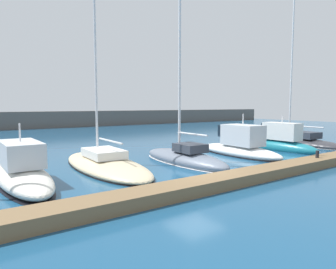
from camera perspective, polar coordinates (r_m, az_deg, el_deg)
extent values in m
plane|color=navy|center=(15.72, 4.98, -8.23)|extent=(120.00, 120.00, 0.00)
cube|color=brown|center=(14.33, 9.94, -8.58)|extent=(39.18, 1.41, 0.52)
cube|color=#5B5651|center=(53.54, -24.85, 2.44)|extent=(108.00, 2.67, 2.73)
ellipsoid|color=silver|center=(16.41, -25.72, -6.97)|extent=(2.20, 8.65, 1.12)
ellipsoid|color=black|center=(16.48, -25.67, -8.04)|extent=(2.23, 8.74, 0.12)
cube|color=silver|center=(16.00, -25.75, -3.19)|extent=(1.59, 3.23, 1.12)
cube|color=black|center=(17.45, -26.62, -2.00)|extent=(1.43, 0.81, 0.63)
cylinder|color=silver|center=(15.89, -25.90, 0.35)|extent=(0.08, 0.08, 0.87)
ellipsoid|color=beige|center=(18.64, -11.63, -5.66)|extent=(3.72, 10.11, 0.95)
ellipsoid|color=black|center=(18.67, -11.62, -6.07)|extent=(3.76, 10.21, 0.12)
cylinder|color=silver|center=(17.64, -10.73, -1.18)|extent=(0.23, 3.26, 0.10)
cube|color=silver|center=(18.68, -11.87, -3.42)|extent=(1.97, 2.98, 0.48)
ellipsoid|color=slate|center=(19.88, 2.99, -4.60)|extent=(2.34, 7.90, 1.11)
ellipsoid|color=silver|center=(19.92, 2.99, -5.24)|extent=(2.36, 7.98, 0.12)
cylinder|color=silver|center=(20.49, 2.19, 18.32)|extent=(0.17, 0.17, 14.96)
cylinder|color=silver|center=(19.04, 4.47, 0.09)|extent=(0.16, 2.83, 0.12)
cube|color=#333842|center=(19.27, 4.14, -2.48)|extent=(1.54, 1.86, 0.52)
ellipsoid|color=white|center=(23.63, 13.08, -3.11)|extent=(2.53, 7.63, 1.02)
ellipsoid|color=black|center=(23.66, 13.07, -3.66)|extent=(2.56, 7.71, 0.12)
cube|color=silver|center=(23.25, 13.75, -0.11)|extent=(1.86, 2.96, 1.52)
cube|color=black|center=(24.24, 11.22, 0.71)|extent=(1.61, 0.78, 0.85)
cylinder|color=silver|center=(23.17, 13.82, 2.76)|extent=(0.08, 0.08, 0.81)
ellipsoid|color=#19707F|center=(27.25, 19.99, -2.23)|extent=(1.82, 6.93, 1.28)
cube|color=silver|center=(26.99, 20.46, 0.57)|extent=(1.33, 3.02, 1.42)
cube|color=black|center=(27.71, 18.31, 1.20)|extent=(1.17, 0.76, 0.79)
cylinder|color=silver|center=(26.93, 20.53, 2.75)|extent=(0.08, 0.08, 0.63)
ellipsoid|color=#2D2D33|center=(31.55, 23.11, -1.48)|extent=(3.46, 9.50, 1.07)
ellipsoid|color=silver|center=(31.57, 23.10, -1.70)|extent=(3.50, 9.59, 0.12)
cylinder|color=silver|center=(32.25, 22.08, 12.40)|extent=(0.15, 0.15, 14.30)
cylinder|color=silver|center=(30.91, 24.51, 1.33)|extent=(0.39, 3.21, 0.10)
cube|color=#333842|center=(31.09, 24.13, -0.07)|extent=(2.04, 2.52, 0.59)
cylinder|color=black|center=(20.82, 26.07, -3.32)|extent=(0.20, 0.20, 0.44)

